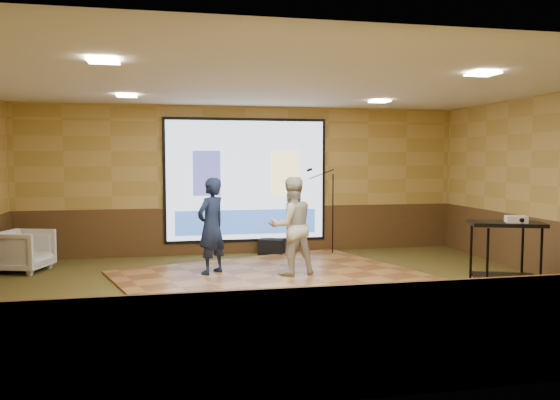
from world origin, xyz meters
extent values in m
plane|color=#2F3618|center=(0.00, 0.00, 0.00)|extent=(9.00, 9.00, 0.00)
cube|color=#B09149|center=(0.00, 3.50, 1.50)|extent=(9.00, 0.04, 3.00)
cube|color=#B09149|center=(0.00, -3.50, 1.50)|extent=(9.00, 0.04, 3.00)
cube|color=#B09149|center=(4.50, 0.00, 1.50)|extent=(0.04, 7.00, 3.00)
cube|color=silver|center=(0.00, 0.00, 3.00)|extent=(9.00, 7.00, 0.04)
cube|color=#463217|center=(0.00, 3.48, 0.47)|extent=(9.00, 0.04, 0.95)
cube|color=#463217|center=(0.00, -3.48, 0.47)|extent=(9.00, 0.04, 0.95)
cube|color=#463217|center=(4.48, 0.00, 0.47)|extent=(0.04, 7.00, 0.95)
cube|color=black|center=(0.00, 3.45, 1.50)|extent=(3.32, 0.03, 2.52)
cube|color=#C9DEFF|center=(0.00, 3.42, 1.50)|extent=(3.20, 0.02, 2.40)
cube|color=#3D3E86|center=(-0.80, 3.40, 1.65)|extent=(0.55, 0.01, 0.90)
cube|color=#F6DF8E|center=(0.80, 3.40, 1.65)|extent=(0.55, 0.01, 0.90)
cube|color=#2E58AE|center=(0.00, 3.40, 0.65)|extent=(2.88, 0.01, 0.50)
cube|color=#FFE5BF|center=(-2.20, 1.80, 2.97)|extent=(0.32, 0.32, 0.02)
cube|color=#FFE5BF|center=(2.20, 1.80, 2.97)|extent=(0.32, 0.32, 0.02)
cube|color=#FFE5BF|center=(-2.20, -1.50, 2.97)|extent=(0.32, 0.32, 0.02)
cube|color=#FFE5BF|center=(2.20, -1.50, 2.97)|extent=(0.32, 0.32, 0.02)
cube|color=#9D6B39|center=(0.09, 1.03, 0.02)|extent=(5.56, 4.84, 0.03)
imported|color=#131E3E|center=(-0.87, 1.46, 0.83)|extent=(0.69, 0.68, 1.60)
imported|color=beige|center=(0.42, 1.12, 0.84)|extent=(0.89, 0.76, 1.61)
cylinder|color=black|center=(2.74, -0.87, 0.50)|extent=(0.04, 0.04, 1.00)
cylinder|color=black|center=(3.58, -0.87, 0.50)|extent=(0.04, 0.04, 1.00)
cylinder|color=black|center=(2.74, -0.45, 0.50)|extent=(0.04, 0.04, 1.00)
cylinder|color=black|center=(3.58, -0.45, 0.50)|extent=(0.04, 0.04, 1.00)
cube|color=black|center=(3.16, -0.66, 1.02)|extent=(1.00, 0.52, 0.05)
cube|color=black|center=(3.16, -0.66, 0.26)|extent=(0.89, 0.47, 0.03)
cube|color=silver|center=(3.25, -0.74, 1.09)|extent=(0.35, 0.32, 0.09)
cylinder|color=black|center=(1.69, 2.93, 0.01)|extent=(0.28, 0.28, 0.02)
cylinder|color=black|center=(1.69, 2.93, 0.82)|extent=(0.02, 0.02, 1.63)
cylinder|color=black|center=(1.45, 2.93, 1.63)|extent=(0.52, 0.02, 0.20)
cylinder|color=black|center=(1.20, 2.93, 1.72)|extent=(0.12, 0.05, 0.08)
imported|color=gray|center=(-4.00, 2.39, 0.36)|extent=(1.00, 0.99, 0.72)
cube|color=black|center=(0.48, 3.22, 0.16)|extent=(0.59, 0.51, 0.31)
camera|label=1|loc=(-1.54, -7.56, 1.96)|focal=35.00mm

